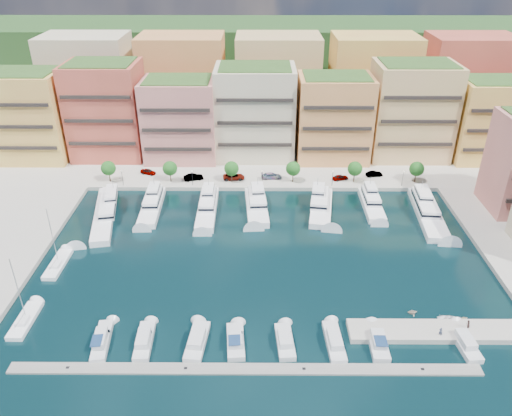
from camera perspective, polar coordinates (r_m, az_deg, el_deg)
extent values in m
plane|color=black|center=(102.64, 0.82, -5.67)|extent=(400.00, 400.00, 0.00)
cube|color=#9E998E|center=(157.64, 0.66, 7.25)|extent=(220.00, 64.00, 2.00)
cube|color=#1E3D18|center=(203.01, 0.59, 12.27)|extent=(240.00, 40.00, 58.00)
cube|color=gray|center=(79.83, -1.29, -18.00)|extent=(72.00, 2.20, 0.35)
cube|color=#9E998E|center=(90.90, 20.74, -13.28)|extent=(32.00, 5.00, 2.00)
cube|color=#E8C454|center=(156.07, -24.68, 9.45)|extent=(22.00, 16.00, 24.00)
cube|color=black|center=(149.02, -25.86, 8.34)|extent=(20.24, 0.50, 0.90)
cube|color=#2E5020|center=(152.92, -25.64, 13.80)|extent=(19.36, 14.08, 0.80)
cube|color=#CB5343|center=(149.77, -16.68, 10.54)|extent=(20.00, 16.00, 26.00)
cube|color=black|center=(142.30, -17.54, 9.47)|extent=(18.40, 0.50, 0.90)
cube|color=#2E5020|center=(146.37, -17.44, 15.50)|extent=(17.60, 14.08, 0.80)
cube|color=tan|center=(143.90, -8.63, 9.85)|extent=(20.00, 15.00, 22.00)
cube|color=black|center=(136.69, -9.08, 8.78)|extent=(18.40, 0.50, 0.90)
cube|color=#2E5020|center=(140.64, -8.98, 14.24)|extent=(17.60, 13.20, 0.80)
cube|color=beige|center=(143.62, -0.11, 10.78)|extent=(22.00, 16.00, 25.00)
cube|color=black|center=(135.81, -0.13, 9.69)|extent=(20.24, 0.50, 0.90)
cube|color=#2E5020|center=(140.13, -0.11, 15.79)|extent=(19.36, 14.08, 0.80)
cube|color=#E29054|center=(143.58, 8.84, 10.01)|extent=(20.00, 15.00, 23.00)
cube|color=black|center=(136.36, 9.26, 8.94)|extent=(18.40, 0.50, 0.90)
cube|color=#2E5020|center=(140.24, 9.21, 14.61)|extent=(17.60, 13.20, 0.80)
cube|color=tan|center=(149.77, 17.28, 10.45)|extent=(22.00, 16.00, 26.00)
cube|color=black|center=(142.29, 18.13, 9.37)|extent=(20.24, 0.50, 0.90)
cube|color=#2E5020|center=(146.36, 18.06, 15.41)|extent=(19.36, 14.08, 0.80)
cube|color=#E8C454|center=(156.35, 25.19, 8.98)|extent=(20.00, 15.00, 22.00)
cube|color=black|center=(149.74, 26.29, 7.92)|extent=(18.40, 0.50, 0.90)
cube|color=#2E5020|center=(153.36, 26.09, 12.95)|extent=(17.60, 13.20, 0.80)
cube|color=beige|center=(172.67, -18.44, 13.34)|extent=(26.00, 18.00, 30.00)
cube|color=#E29054|center=(165.75, -8.27, 13.88)|extent=(26.00, 18.00, 30.00)
cube|color=tan|center=(164.11, 2.47, 13.99)|extent=(26.00, 18.00, 30.00)
cube|color=#E8C454|center=(167.90, 13.06, 13.64)|extent=(26.00, 18.00, 30.00)
cube|color=#CB5343|center=(176.78, 22.83, 12.92)|extent=(26.00, 18.00, 30.00)
cylinder|color=#473323|center=(136.20, -16.39, 3.52)|extent=(0.24, 0.24, 3.00)
sphere|color=#144818|center=(135.29, -16.52, 4.38)|extent=(3.80, 3.80, 3.80)
cylinder|color=#473323|center=(132.51, -9.74, 3.60)|extent=(0.24, 0.24, 3.00)
sphere|color=#144818|center=(131.58, -9.82, 4.49)|extent=(3.80, 3.80, 3.80)
cylinder|color=#473323|center=(130.68, -2.80, 3.63)|extent=(0.24, 0.24, 3.00)
sphere|color=#144818|center=(129.74, -2.82, 4.53)|extent=(3.80, 3.80, 3.80)
cylinder|color=#473323|center=(130.80, 4.23, 3.61)|extent=(0.24, 0.24, 3.00)
sphere|color=#144818|center=(129.86, 4.27, 4.51)|extent=(3.80, 3.80, 3.80)
cylinder|color=#473323|center=(132.87, 11.15, 3.54)|extent=(0.24, 0.24, 3.00)
sphere|color=#144818|center=(131.94, 11.24, 4.42)|extent=(3.80, 3.80, 3.80)
cylinder|color=#473323|center=(136.78, 17.76, 3.42)|extent=(0.24, 0.24, 3.00)
sphere|color=#144818|center=(135.88, 17.90, 4.27)|extent=(3.80, 3.80, 3.80)
cylinder|color=black|center=(132.90, -15.02, 3.31)|extent=(0.10, 0.10, 4.00)
sphere|color=#FFF2CC|center=(132.06, -15.13, 4.12)|extent=(0.30, 0.30, 0.30)
cylinder|color=black|center=(129.33, -7.29, 3.38)|extent=(0.10, 0.10, 4.00)
sphere|color=#FFF2CC|center=(128.46, -7.34, 4.21)|extent=(0.30, 0.30, 0.30)
cylinder|color=black|center=(128.21, 0.73, 3.39)|extent=(0.10, 0.10, 4.00)
sphere|color=#FFF2CC|center=(127.33, 0.73, 4.22)|extent=(0.30, 0.30, 0.30)
cylinder|color=black|center=(129.60, 8.72, 3.33)|extent=(0.10, 0.10, 4.00)
sphere|color=#FFF2CC|center=(128.74, 8.79, 4.16)|extent=(0.30, 0.30, 0.30)
cylinder|color=black|center=(133.43, 16.40, 3.22)|extent=(0.10, 0.10, 4.00)
sphere|color=#FFF2CC|center=(132.59, 16.53, 4.02)|extent=(0.30, 0.30, 0.30)
cube|color=white|center=(121.56, -16.92, -0.90)|extent=(8.91, 25.99, 2.30)
cube|color=white|center=(122.75, -16.75, 0.52)|extent=(6.00, 14.50, 1.80)
cube|color=black|center=(122.75, -16.75, 0.52)|extent=(6.07, 14.57, 0.55)
cube|color=white|center=(123.77, -16.61, 1.63)|extent=(3.90, 8.03, 1.40)
cylinder|color=#B2B2B7|center=(124.39, -16.53, 2.61)|extent=(0.14, 0.14, 1.80)
cube|color=white|center=(122.03, -11.80, -0.07)|extent=(4.94, 18.45, 2.30)
cube|color=white|center=(122.65, -11.74, 1.18)|extent=(3.87, 10.19, 1.80)
cube|color=black|center=(122.65, -11.74, 1.18)|extent=(3.93, 10.25, 0.55)
cube|color=white|center=(123.21, -11.69, 2.15)|extent=(2.77, 5.58, 1.40)
cylinder|color=#B2B2B7|center=(123.47, -11.67, 3.05)|extent=(0.14, 0.14, 1.80)
cube|color=black|center=(122.25, -11.78, -0.26)|extent=(4.99, 18.50, 0.35)
cube|color=white|center=(119.25, -5.57, -0.28)|extent=(4.50, 19.96, 2.30)
cube|color=white|center=(120.01, -5.53, 1.04)|extent=(3.63, 10.99, 1.80)
cube|color=black|center=(120.01, -5.53, 1.04)|extent=(3.69, 11.05, 0.55)
cube|color=white|center=(120.69, -5.50, 2.06)|extent=(2.63, 6.00, 1.40)
cylinder|color=#B2B2B7|center=(121.04, -5.49, 2.99)|extent=(0.14, 0.14, 1.80)
cube|color=white|center=(119.54, 0.06, -0.05)|extent=(6.03, 18.12, 2.30)
cube|color=white|center=(120.13, 0.06, 1.21)|extent=(4.60, 10.06, 1.80)
cube|color=black|center=(120.13, 0.06, 1.21)|extent=(4.66, 10.12, 0.55)
cube|color=white|center=(120.67, 0.07, 2.20)|extent=(3.23, 5.54, 1.40)
cylinder|color=#B2B2B7|center=(120.92, 0.07, 3.11)|extent=(0.14, 0.14, 1.80)
cube|color=white|center=(120.23, 7.45, -0.14)|extent=(7.46, 18.91, 2.30)
cube|color=white|center=(120.86, 7.42, 1.13)|extent=(5.36, 10.59, 1.80)
cube|color=black|center=(120.86, 7.42, 1.13)|extent=(5.43, 10.66, 0.55)
cube|color=white|center=(121.43, 7.39, 2.13)|extent=(3.64, 5.89, 1.40)
cylinder|color=#B2B2B7|center=(121.71, 7.38, 3.03)|extent=(0.14, 0.14, 1.80)
cube|color=black|center=(120.45, 7.44, -0.33)|extent=(7.51, 18.96, 0.35)
cube|color=white|center=(123.50, 13.05, 0.15)|extent=(4.29, 15.81, 2.30)
cube|color=white|center=(123.91, 13.02, 1.33)|extent=(3.46, 8.71, 1.80)
cube|color=black|center=(123.91, 13.02, 1.33)|extent=(3.52, 8.77, 0.55)
cube|color=white|center=(124.30, 12.99, 2.25)|extent=(2.51, 4.76, 1.40)
cylinder|color=#B2B2B7|center=(124.44, 12.98, 3.11)|extent=(0.14, 0.14, 1.80)
cube|color=white|center=(123.47, 19.03, -0.78)|extent=(6.96, 24.18, 2.30)
cube|color=white|center=(124.50, 18.87, 0.59)|extent=(5.19, 13.41, 1.80)
cube|color=black|center=(124.50, 18.87, 0.59)|extent=(5.25, 13.47, 0.55)
cube|color=white|center=(125.40, 18.74, 1.64)|extent=(3.60, 7.38, 1.40)
cylinder|color=#B2B2B7|center=(125.93, 18.67, 2.59)|extent=(0.14, 0.14, 1.80)
cube|color=silver|center=(87.21, -17.16, -14.43)|extent=(3.24, 9.27, 1.40)
cube|color=silver|center=(86.03, -17.37, -14.00)|extent=(2.26, 4.52, 1.10)
cube|color=black|center=(87.46, -17.02, -13.32)|extent=(1.69, 0.27, 0.55)
cube|color=navy|center=(84.82, -17.65, -14.23)|extent=(1.91, 2.88, 0.12)
cube|color=silver|center=(85.47, -12.61, -14.74)|extent=(2.93, 8.69, 1.40)
cube|color=silver|center=(84.29, -12.77, -14.30)|extent=(2.17, 4.21, 1.10)
cube|color=black|center=(85.68, -12.51, -13.64)|extent=(1.82, 0.19, 0.55)
cube|color=silver|center=(84.05, -6.73, -15.01)|extent=(3.61, 8.93, 1.40)
cube|color=silver|center=(82.85, -6.82, -14.57)|extent=(2.58, 4.36, 1.10)
cube|color=black|center=(84.28, -6.67, -13.88)|extent=(2.04, 0.28, 0.55)
cube|color=silver|center=(83.55, -2.35, -15.11)|extent=(3.33, 8.06, 1.40)
cube|color=silver|center=(82.37, -2.38, -14.65)|extent=(2.42, 3.93, 1.10)
cube|color=black|center=(83.69, -2.33, -14.04)|extent=(1.97, 0.25, 0.55)
cube|color=navy|center=(81.22, -2.42, -14.85)|extent=(2.09, 2.50, 0.12)
cube|color=silver|center=(83.59, 3.32, -15.12)|extent=(3.21, 7.98, 1.40)
cube|color=silver|center=(82.41, 3.36, -14.66)|extent=(2.33, 3.89, 1.10)
cube|color=black|center=(83.71, 3.31, -14.05)|extent=(1.90, 0.24, 0.55)
cube|color=silver|center=(84.38, 8.91, -14.99)|extent=(3.01, 9.17, 1.40)
cube|color=silver|center=(83.16, 9.02, -14.56)|extent=(2.21, 4.44, 1.10)
cube|color=black|center=(84.63, 8.84, -13.84)|extent=(1.85, 0.19, 0.55)
cube|color=silver|center=(85.67, 13.70, -14.77)|extent=(2.93, 8.27, 1.40)
cube|color=silver|center=(84.51, 13.86, -14.32)|extent=(2.22, 3.99, 1.10)
cube|color=black|center=(85.84, 13.61, -13.70)|extent=(1.96, 0.15, 0.55)
cube|color=navy|center=(83.36, 14.06, -14.52)|extent=(1.97, 2.51, 0.12)
cube|color=silver|center=(89.84, 22.64, -14.10)|extent=(3.32, 8.77, 1.40)
cube|color=silver|center=(88.72, 22.90, -13.66)|extent=(2.35, 4.28, 1.10)
cube|color=black|center=(90.03, 22.49, -13.06)|extent=(1.84, 0.27, 0.55)
cube|color=white|center=(107.63, -21.69, -6.09)|extent=(2.94, 10.01, 1.20)
cube|color=white|center=(106.39, -21.96, -5.99)|extent=(1.72, 2.52, 0.60)
cylinder|color=#B2B2B7|center=(104.60, -22.25, -2.96)|extent=(0.14, 0.14, 12.00)
cylinder|color=#B2B2B7|center=(105.64, -22.12, -5.83)|extent=(0.16, 4.49, 0.10)
cube|color=white|center=(95.74, -24.84, -11.67)|extent=(2.88, 9.34, 1.20)
cube|color=white|center=(94.56, -25.17, -11.61)|extent=(1.70, 2.34, 0.60)
cylinder|color=#B2B2B7|center=(92.21, -25.58, -8.33)|extent=(0.14, 0.14, 12.00)
cylinder|color=#B2B2B7|center=(93.82, -25.37, -11.46)|extent=(0.14, 4.19, 0.10)
imported|color=beige|center=(92.78, 17.42, -11.25)|extent=(1.86, 1.64, 0.91)
imported|color=white|center=(93.36, 21.22, -11.78)|extent=(3.90, 2.80, 0.80)
imported|color=beige|center=(94.58, 22.68, -11.56)|extent=(1.63, 1.50, 0.72)
imported|color=gray|center=(138.11, -12.22, 4.08)|extent=(4.64, 3.20, 1.47)
imported|color=gray|center=(132.67, -7.16, 3.52)|extent=(5.37, 3.14, 1.67)
imported|color=gray|center=(132.18, -2.56, 3.61)|extent=(5.92, 3.15, 1.58)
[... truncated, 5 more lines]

